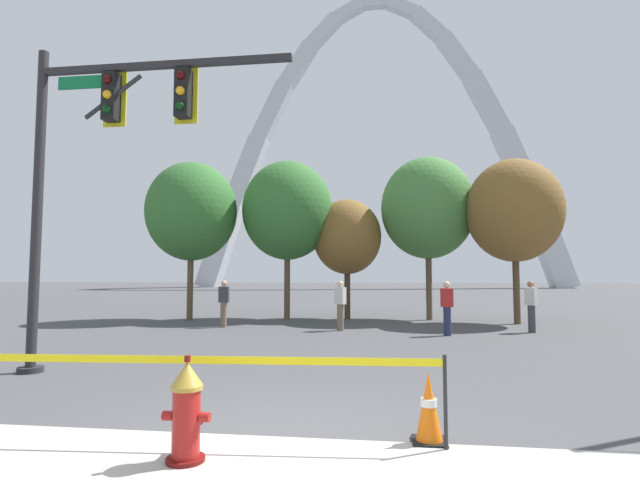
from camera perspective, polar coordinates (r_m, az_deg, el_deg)
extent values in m
plane|color=#474749|center=(5.53, -4.93, -22.62)|extent=(240.00, 240.00, 0.00)
cylinder|color=#5E0F0D|center=(5.17, -15.46, -23.53)|extent=(0.36, 0.36, 0.05)
cylinder|color=maroon|center=(5.07, -15.38, -19.96)|extent=(0.26, 0.26, 0.62)
cylinder|color=#A8842D|center=(4.99, -15.30, -16.31)|extent=(0.30, 0.30, 0.04)
cone|color=#A8842D|center=(4.96, -15.27, -14.84)|extent=(0.30, 0.30, 0.22)
cylinder|color=#5E0F0D|center=(4.94, -15.24, -13.24)|extent=(0.06, 0.06, 0.06)
cylinder|color=maroon|center=(5.12, -17.33, -19.03)|extent=(0.10, 0.09, 0.09)
cylinder|color=maroon|center=(4.99, -13.34, -19.52)|extent=(0.10, 0.09, 0.09)
cylinder|color=maroon|center=(5.25, -14.48, -19.75)|extent=(0.13, 0.14, 0.13)
cylinder|color=#5E0F0D|center=(5.32, -14.14, -19.54)|extent=(0.15, 0.03, 0.15)
cylinder|color=#232326|center=(5.34, 14.45, -17.89)|extent=(0.04, 0.04, 0.95)
cube|color=yellow|center=(5.51, -16.93, -13.23)|extent=(5.66, 0.39, 0.08)
cube|color=black|center=(5.64, 12.66, -21.99)|extent=(0.36, 0.36, 0.03)
cone|color=orange|center=(5.54, 12.60, -18.40)|extent=(0.28, 0.28, 0.70)
cylinder|color=white|center=(5.53, 12.59, -18.04)|extent=(0.17, 0.17, 0.08)
cylinder|color=#232326|center=(10.48, -30.16, 3.23)|extent=(0.18, 0.18, 6.00)
cylinder|color=#232326|center=(10.54, -30.77, -12.90)|extent=(0.44, 0.44, 0.10)
cube|color=#232326|center=(9.90, -17.88, 18.89)|extent=(4.80, 0.12, 0.12)
cylinder|color=#232326|center=(10.14, -23.03, 15.14)|extent=(1.11, 0.08, 0.81)
cube|color=black|center=(10.16, -23.23, 15.11)|extent=(0.26, 0.24, 0.90)
cube|color=gold|center=(10.27, -22.82, 14.88)|extent=(0.44, 0.03, 1.04)
sphere|color=#360606|center=(10.15, -23.58, 16.82)|extent=(0.16, 0.16, 0.16)
sphere|color=orange|center=(10.05, -23.63, 15.33)|extent=(0.16, 0.16, 0.16)
sphere|color=black|center=(9.96, -23.67, 13.81)|extent=(0.16, 0.16, 0.16)
cube|color=black|center=(9.55, -15.70, 16.19)|extent=(0.26, 0.24, 0.90)
cube|color=gold|center=(9.67, -15.36, 15.92)|extent=(0.44, 0.03, 1.04)
sphere|color=#360606|center=(9.54, -15.99, 18.02)|extent=(0.16, 0.16, 0.16)
sphere|color=orange|center=(9.43, -16.02, 16.44)|extent=(0.16, 0.16, 0.16)
sphere|color=black|center=(9.34, -16.06, 14.84)|extent=(0.16, 0.16, 0.16)
cube|color=#0F6638|center=(10.55, -26.16, 16.20)|extent=(0.90, 0.04, 0.24)
cube|color=silver|center=(78.34, -11.58, -0.77)|extent=(7.12, 3.15, 13.75)
cube|color=silver|center=(78.65, -8.61, 7.74)|extent=(6.81, 2.87, 11.70)
cube|color=silver|center=(80.16, -5.62, 14.54)|extent=(6.47, 2.59, 9.68)
cube|color=silver|center=(82.06, -2.62, 19.61)|extent=(6.09, 2.31, 7.68)
cube|color=silver|center=(83.78, 0.39, 23.09)|extent=(5.63, 2.03, 5.72)
cube|color=silver|center=(84.93, 3.42, 25.12)|extent=(4.99, 1.76, 3.72)
cube|color=silver|center=(85.30, 6.47, 25.82)|extent=(4.20, 1.48, 1.48)
cube|color=silver|center=(84.82, 9.54, 25.22)|extent=(4.99, 1.76, 3.72)
cube|color=silver|center=(83.56, 12.62, 23.27)|extent=(5.63, 2.03, 5.72)
cube|color=silver|center=(81.72, 15.73, 19.88)|extent=(6.09, 2.31, 7.68)
cube|color=silver|center=(79.69, 18.86, 14.86)|extent=(6.47, 2.59, 9.68)
cube|color=silver|center=(78.06, 22.01, 8.09)|extent=(6.81, 2.87, 11.70)
cube|color=silver|center=(77.63, 25.18, -0.42)|extent=(7.12, 3.15, 13.75)
cylinder|color=brown|center=(20.17, -14.95, -5.18)|extent=(0.24, 0.24, 2.72)
ellipsoid|color=#336B2D|center=(20.33, -14.79, 3.27)|extent=(3.62, 3.62, 3.98)
cylinder|color=brown|center=(19.93, -3.87, -5.25)|extent=(0.24, 0.24, 2.77)
ellipsoid|color=#336B2D|center=(20.10, -3.83, 3.48)|extent=(3.70, 3.70, 4.07)
cylinder|color=#473323|center=(19.97, 3.22, -6.22)|extent=(0.24, 0.24, 2.10)
ellipsoid|color=brown|center=(20.03, 3.19, 0.39)|extent=(2.80, 2.80, 3.07)
cylinder|color=brown|center=(19.99, 12.62, -5.10)|extent=(0.24, 0.24, 2.80)
ellipsoid|color=#427A38|center=(20.18, 12.48, 3.69)|extent=(3.74, 3.74, 4.11)
cylinder|color=brown|center=(19.32, 21.99, -5.23)|extent=(0.24, 0.24, 2.61)
ellipsoid|color=brown|center=(19.46, 21.75, 3.25)|extent=(3.48, 3.48, 3.83)
cylinder|color=brown|center=(15.83, 2.40, -9.02)|extent=(0.22, 0.22, 0.84)
cube|color=beige|center=(15.78, 2.39, -6.53)|extent=(0.39, 0.35, 0.54)
sphere|color=beige|center=(15.77, 2.39, -5.15)|extent=(0.20, 0.20, 0.20)
cylinder|color=#232847|center=(14.94, 14.66, -9.18)|extent=(0.22, 0.22, 0.84)
cube|color=#B22323|center=(14.90, 14.61, -6.53)|extent=(0.36, 0.23, 0.54)
sphere|color=beige|center=(14.89, 14.58, -5.07)|extent=(0.20, 0.20, 0.20)
cylinder|color=brown|center=(17.15, -11.21, -8.57)|extent=(0.22, 0.22, 0.84)
cube|color=#333338|center=(17.11, -11.17, -6.27)|extent=(0.36, 0.23, 0.54)
sphere|color=tan|center=(17.10, -11.16, -5.00)|extent=(0.20, 0.20, 0.20)
cylinder|color=#38383D|center=(16.58, 23.52, -8.46)|extent=(0.22, 0.22, 0.84)
cube|color=beige|center=(16.54, 23.45, -6.08)|extent=(0.38, 0.39, 0.54)
sphere|color=#936B4C|center=(16.53, 23.41, -4.76)|extent=(0.20, 0.20, 0.20)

